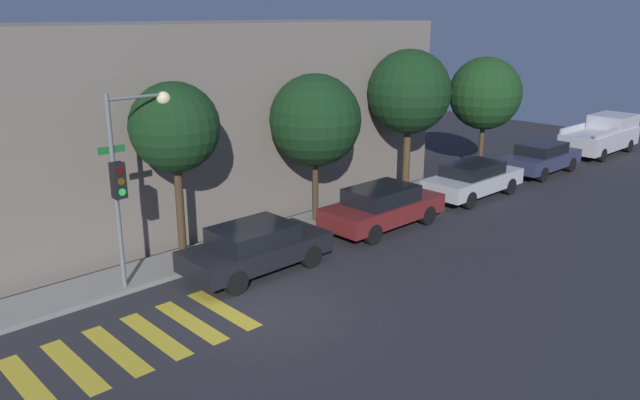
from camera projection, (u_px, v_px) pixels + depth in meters
ground_plane at (267, 311)px, 15.28m from camera, size 60.00×60.00×0.00m
sidewalk at (180, 262)px, 18.05m from camera, size 26.00×1.64×0.14m
building_row at (104, 131)px, 20.04m from camera, size 26.00×6.00×6.69m
crosswalk at (136, 342)px, 13.81m from camera, size 5.11×2.60×0.00m
traffic_light_pole at (128, 164)px, 15.57m from camera, size 2.05×0.56×5.15m
sedan_near_corner at (256, 247)px, 17.37m from camera, size 4.24×1.85×1.39m
sedan_middle at (383, 206)px, 20.89m from camera, size 4.50×1.83×1.46m
sedan_far_end at (473, 179)px, 24.43m from camera, size 4.55×1.79×1.42m
sedan_tail_of_row at (542, 157)px, 28.02m from camera, size 4.25×1.74×1.42m
pickup_truck at (602, 135)px, 32.11m from camera, size 5.24×2.01×1.89m
tree_near_corner at (175, 128)px, 17.00m from camera, size 2.49×2.49×5.26m
tree_midblock at (315, 120)px, 20.56m from camera, size 3.06×3.06×5.13m
tree_far_end at (409, 92)px, 23.61m from camera, size 3.19×3.19×5.73m
tree_behind_truck at (485, 94)px, 27.23m from camera, size 3.16×3.16×5.20m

